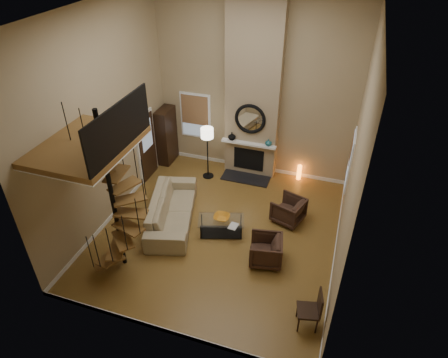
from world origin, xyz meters
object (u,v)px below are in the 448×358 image
(floor_lamp, at_px, (207,137))
(side_chair, at_px, (313,308))
(hutch, at_px, (167,136))
(coffee_table, at_px, (221,225))
(armchair_far, at_px, (269,251))
(sofa, at_px, (172,209))
(accent_lamp, at_px, (299,172))
(armchair_near, at_px, (291,211))

(floor_lamp, bearing_deg, side_chair, -49.08)
(hutch, xyz_separation_m, side_chair, (5.48, -4.96, -0.42))
(side_chair, bearing_deg, coffee_table, 141.82)
(armchair_far, bearing_deg, sofa, -113.77)
(armchair_far, bearing_deg, floor_lamp, -149.18)
(armchair_far, bearing_deg, hutch, -139.94)
(sofa, bearing_deg, accent_lamp, -59.26)
(accent_lamp, bearing_deg, armchair_near, -86.91)
(sofa, relative_size, accent_lamp, 5.53)
(hutch, distance_m, armchair_far, 5.53)
(sofa, relative_size, coffee_table, 2.07)
(armchair_far, height_order, side_chair, side_chair)
(sofa, height_order, floor_lamp, floor_lamp)
(accent_lamp, xyz_separation_m, side_chair, (1.12, -5.23, 0.28))
(sofa, bearing_deg, side_chair, -133.52)
(armchair_near, xyz_separation_m, accent_lamp, (-0.11, 2.12, -0.10))
(armchair_near, distance_m, floor_lamp, 3.35)
(hutch, xyz_separation_m, coffee_table, (2.85, -2.89, -0.67))
(coffee_table, height_order, accent_lamp, accent_lamp)
(hutch, height_order, sofa, hutch)
(hutch, height_order, accent_lamp, hutch)
(accent_lamp, bearing_deg, side_chair, -77.89)
(sofa, distance_m, armchair_far, 2.91)
(floor_lamp, bearing_deg, armchair_far, -48.59)
(armchair_near, bearing_deg, side_chair, 36.43)
(sofa, xyz_separation_m, coffee_table, (1.43, -0.07, -0.11))
(hutch, relative_size, coffee_table, 1.42)
(armchair_near, relative_size, armchair_far, 1.00)
(sofa, relative_size, armchair_far, 3.49)
(hutch, distance_m, coffee_table, 4.11)
(hutch, xyz_separation_m, sofa, (1.42, -2.82, -0.55))
(sofa, xyz_separation_m, armchair_near, (3.05, 0.98, -0.04))
(coffee_table, xyz_separation_m, side_chair, (2.63, -2.07, 0.24))
(coffee_table, distance_m, floor_lamp, 2.94)
(armchair_near, height_order, side_chair, side_chair)
(armchair_far, distance_m, coffee_table, 1.52)
(sofa, bearing_deg, armchair_far, -118.99)
(sofa, xyz_separation_m, floor_lamp, (0.18, 2.35, 1.02))
(hutch, height_order, floor_lamp, hutch)
(armchair_near, distance_m, side_chair, 3.28)
(side_chair, bearing_deg, floor_lamp, 130.92)
(sofa, xyz_separation_m, side_chair, (4.06, -2.13, 0.13))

